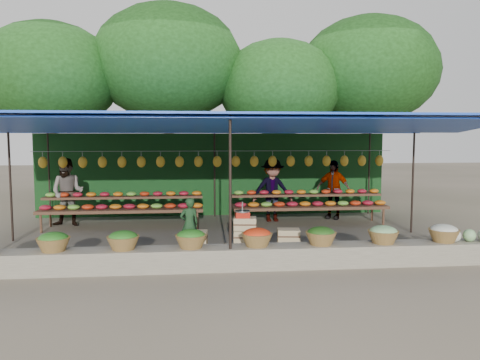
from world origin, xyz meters
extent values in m
plane|color=brown|center=(0.00, 0.00, 0.00)|extent=(60.00, 60.00, 0.00)
cube|color=#6A6455|center=(0.00, -2.75, 0.20)|extent=(10.60, 0.55, 0.40)
cylinder|color=black|center=(0.00, -2.90, 1.40)|extent=(0.05, 0.05, 2.80)
cylinder|color=black|center=(-4.80, 0.00, 1.40)|extent=(0.05, 0.05, 2.80)
cylinder|color=black|center=(4.80, 0.00, 1.40)|extent=(0.05, 0.05, 2.80)
cylinder|color=black|center=(-4.80, 2.90, 1.40)|extent=(0.05, 0.05, 2.80)
cylinder|color=black|center=(0.00, 2.90, 1.40)|extent=(0.05, 0.05, 2.80)
cylinder|color=black|center=(4.80, 2.90, 1.40)|extent=(0.05, 0.05, 2.80)
cube|color=blue|center=(0.00, 0.00, 2.80)|extent=(10.80, 6.60, 0.04)
cube|color=blue|center=(0.00, -2.00, 2.62)|extent=(10.80, 2.19, 0.26)
cube|color=blue|center=(0.00, 2.00, 2.62)|extent=(10.80, 2.19, 0.26)
cylinder|color=#9E9EA3|center=(0.00, 1.40, 2.02)|extent=(9.60, 0.01, 0.01)
ellipsoid|color=gold|center=(-4.50, 1.40, 1.74)|extent=(0.23, 0.17, 0.30)
ellipsoid|color=gold|center=(-4.00, 1.40, 1.74)|extent=(0.23, 0.17, 0.30)
ellipsoid|color=gold|center=(-3.50, 1.40, 1.74)|extent=(0.23, 0.17, 0.30)
ellipsoid|color=gold|center=(-3.00, 1.40, 1.74)|extent=(0.23, 0.17, 0.30)
ellipsoid|color=gold|center=(-2.50, 1.40, 1.74)|extent=(0.23, 0.17, 0.30)
ellipsoid|color=gold|center=(-2.00, 1.40, 1.74)|extent=(0.23, 0.17, 0.30)
ellipsoid|color=gold|center=(-1.50, 1.40, 1.74)|extent=(0.23, 0.17, 0.30)
ellipsoid|color=gold|center=(-1.00, 1.40, 1.74)|extent=(0.23, 0.17, 0.30)
ellipsoid|color=gold|center=(-0.50, 1.40, 1.74)|extent=(0.23, 0.17, 0.30)
ellipsoid|color=gold|center=(0.00, 1.40, 1.74)|extent=(0.23, 0.17, 0.30)
ellipsoid|color=gold|center=(0.50, 1.40, 1.74)|extent=(0.23, 0.17, 0.30)
ellipsoid|color=gold|center=(1.00, 1.40, 1.74)|extent=(0.23, 0.17, 0.30)
ellipsoid|color=gold|center=(1.50, 1.40, 1.74)|extent=(0.23, 0.17, 0.30)
ellipsoid|color=gold|center=(2.00, 1.40, 1.74)|extent=(0.23, 0.17, 0.30)
ellipsoid|color=gold|center=(2.50, 1.40, 1.74)|extent=(0.23, 0.17, 0.30)
ellipsoid|color=gold|center=(3.00, 1.40, 1.74)|extent=(0.23, 0.17, 0.30)
ellipsoid|color=gold|center=(3.50, 1.40, 1.74)|extent=(0.23, 0.17, 0.30)
ellipsoid|color=gold|center=(4.00, 1.40, 1.74)|extent=(0.23, 0.17, 0.30)
ellipsoid|color=gold|center=(4.50, 1.40, 1.74)|extent=(0.23, 0.17, 0.30)
ellipsoid|color=#2A6F1D|center=(-3.10, -2.75, 0.62)|extent=(0.52, 0.52, 0.23)
ellipsoid|color=#2A6F1D|center=(-1.90, -2.75, 0.62)|extent=(0.52, 0.52, 0.23)
ellipsoid|color=#2A6F1D|center=(-0.70, -2.75, 0.62)|extent=(0.52, 0.52, 0.23)
ellipsoid|color=red|center=(0.50, -2.75, 0.62)|extent=(0.52, 0.52, 0.23)
ellipsoid|color=#245115|center=(1.70, -2.75, 0.62)|extent=(0.52, 0.52, 0.23)
ellipsoid|color=#81B772|center=(2.90, -2.75, 0.62)|extent=(0.52, 0.52, 0.23)
ellipsoid|color=beige|center=(4.10, -2.75, 0.62)|extent=(0.52, 0.52, 0.23)
cube|color=#194619|center=(0.00, 3.15, 1.25)|extent=(10.60, 0.06, 2.50)
cylinder|color=#3A2B15|center=(-5.50, 5.80, 1.98)|extent=(0.36, 0.36, 3.97)
ellipsoid|color=#14350E|center=(-5.50, 5.80, 4.46)|extent=(4.77, 4.77, 3.69)
cylinder|color=#3A2B15|center=(-1.50, 6.20, 2.24)|extent=(0.36, 0.36, 4.48)
ellipsoid|color=#14350E|center=(-1.50, 6.20, 5.04)|extent=(5.39, 5.39, 4.17)
cylinder|color=#3A2B15|center=(2.50, 5.90, 1.86)|extent=(0.36, 0.36, 3.71)
ellipsoid|color=#14350E|center=(2.50, 5.90, 4.18)|extent=(4.47, 4.47, 3.45)
cylinder|color=#3A2B15|center=(6.00, 6.30, 2.18)|extent=(0.36, 0.36, 4.35)
ellipsoid|color=#14350E|center=(6.00, 6.30, 4.90)|extent=(5.24, 5.24, 4.05)
cube|color=#4A2F1D|center=(-2.50, 1.30, 0.50)|extent=(4.20, 0.95, 0.08)
cube|color=#4A2F1D|center=(-2.50, 1.60, 0.78)|extent=(4.20, 0.35, 0.06)
cylinder|color=#4A2F1D|center=(-4.45, 0.90, 0.25)|extent=(0.06, 0.06, 0.50)
cylinder|color=#4A2F1D|center=(-0.55, 0.90, 0.25)|extent=(0.06, 0.06, 0.50)
cylinder|color=#4A2F1D|center=(-4.45, 1.70, 0.25)|extent=(0.06, 0.06, 0.50)
cylinder|color=#4A2F1D|center=(-0.55, 1.70, 0.25)|extent=(0.06, 0.06, 0.50)
ellipsoid|color=#A51729|center=(-4.40, 1.15, 0.60)|extent=(0.31, 0.26, 0.13)
ellipsoid|color=#6FB738|center=(-4.40, 1.60, 0.87)|extent=(0.26, 0.22, 0.12)
ellipsoid|color=orange|center=(-4.05, 1.15, 0.60)|extent=(0.31, 0.26, 0.13)
ellipsoid|color=red|center=(-4.05, 1.60, 0.87)|extent=(0.26, 0.22, 0.12)
ellipsoid|color=#6FB738|center=(-3.70, 1.15, 0.60)|extent=(0.31, 0.26, 0.13)
ellipsoid|color=#A51729|center=(-3.70, 1.60, 0.87)|extent=(0.26, 0.22, 0.12)
ellipsoid|color=red|center=(-3.35, 1.15, 0.60)|extent=(0.31, 0.26, 0.13)
ellipsoid|color=orange|center=(-3.35, 1.60, 0.87)|extent=(0.26, 0.22, 0.12)
ellipsoid|color=#A51729|center=(-3.00, 1.15, 0.60)|extent=(0.31, 0.26, 0.13)
ellipsoid|color=#A51729|center=(-3.00, 1.60, 0.87)|extent=(0.26, 0.22, 0.12)
ellipsoid|color=orange|center=(-2.65, 1.15, 0.60)|extent=(0.31, 0.26, 0.13)
ellipsoid|color=orange|center=(-2.65, 1.60, 0.87)|extent=(0.26, 0.22, 0.12)
ellipsoid|color=#A51729|center=(-2.30, 1.15, 0.60)|extent=(0.31, 0.26, 0.13)
ellipsoid|color=#6FB738|center=(-2.30, 1.60, 0.87)|extent=(0.26, 0.22, 0.12)
ellipsoid|color=orange|center=(-1.95, 1.15, 0.60)|extent=(0.31, 0.26, 0.13)
ellipsoid|color=red|center=(-1.95, 1.60, 0.87)|extent=(0.26, 0.22, 0.12)
ellipsoid|color=#6FB738|center=(-1.60, 1.15, 0.60)|extent=(0.31, 0.26, 0.13)
ellipsoid|color=#A51729|center=(-1.60, 1.60, 0.87)|extent=(0.26, 0.22, 0.12)
ellipsoid|color=red|center=(-1.25, 1.15, 0.60)|extent=(0.31, 0.26, 0.13)
ellipsoid|color=orange|center=(-1.25, 1.60, 0.87)|extent=(0.26, 0.22, 0.12)
ellipsoid|color=#A51729|center=(-0.90, 1.15, 0.60)|extent=(0.31, 0.26, 0.13)
ellipsoid|color=#A51729|center=(-0.90, 1.60, 0.87)|extent=(0.26, 0.22, 0.12)
ellipsoid|color=orange|center=(-0.55, 1.15, 0.60)|extent=(0.31, 0.26, 0.13)
ellipsoid|color=orange|center=(-0.55, 1.60, 0.87)|extent=(0.26, 0.22, 0.12)
cube|color=#4A2F1D|center=(2.50, 1.30, 0.50)|extent=(4.20, 0.95, 0.08)
cube|color=#4A2F1D|center=(2.50, 1.60, 0.78)|extent=(4.20, 0.35, 0.06)
cylinder|color=#4A2F1D|center=(0.55, 0.90, 0.25)|extent=(0.06, 0.06, 0.50)
cylinder|color=#4A2F1D|center=(4.45, 0.90, 0.25)|extent=(0.06, 0.06, 0.50)
cylinder|color=#4A2F1D|center=(0.55, 1.70, 0.25)|extent=(0.06, 0.06, 0.50)
cylinder|color=#4A2F1D|center=(4.45, 1.70, 0.25)|extent=(0.06, 0.06, 0.50)
ellipsoid|color=#A51729|center=(0.60, 1.15, 0.60)|extent=(0.31, 0.26, 0.13)
ellipsoid|color=#6FB738|center=(0.60, 1.60, 0.87)|extent=(0.26, 0.22, 0.12)
ellipsoid|color=orange|center=(0.95, 1.15, 0.60)|extent=(0.31, 0.26, 0.13)
ellipsoid|color=red|center=(0.95, 1.60, 0.87)|extent=(0.26, 0.22, 0.12)
ellipsoid|color=#6FB738|center=(1.30, 1.15, 0.60)|extent=(0.31, 0.26, 0.13)
ellipsoid|color=#A51729|center=(1.30, 1.60, 0.87)|extent=(0.26, 0.22, 0.12)
ellipsoid|color=red|center=(1.65, 1.15, 0.60)|extent=(0.31, 0.26, 0.13)
ellipsoid|color=orange|center=(1.65, 1.60, 0.87)|extent=(0.26, 0.22, 0.12)
ellipsoid|color=#A51729|center=(2.00, 1.15, 0.60)|extent=(0.31, 0.26, 0.13)
ellipsoid|color=#A51729|center=(2.00, 1.60, 0.87)|extent=(0.26, 0.22, 0.12)
ellipsoid|color=orange|center=(2.35, 1.15, 0.60)|extent=(0.31, 0.26, 0.13)
ellipsoid|color=orange|center=(2.35, 1.60, 0.87)|extent=(0.26, 0.22, 0.12)
ellipsoid|color=#A51729|center=(2.70, 1.15, 0.60)|extent=(0.31, 0.26, 0.13)
ellipsoid|color=#6FB738|center=(2.70, 1.60, 0.87)|extent=(0.26, 0.22, 0.12)
ellipsoid|color=orange|center=(3.05, 1.15, 0.60)|extent=(0.31, 0.26, 0.13)
ellipsoid|color=red|center=(3.05, 1.60, 0.87)|extent=(0.26, 0.22, 0.12)
ellipsoid|color=#6FB738|center=(3.40, 1.15, 0.60)|extent=(0.31, 0.26, 0.13)
ellipsoid|color=#A51729|center=(3.40, 1.60, 0.87)|extent=(0.26, 0.22, 0.12)
ellipsoid|color=red|center=(3.75, 1.15, 0.60)|extent=(0.31, 0.26, 0.13)
ellipsoid|color=orange|center=(3.75, 1.60, 0.87)|extent=(0.26, 0.22, 0.12)
ellipsoid|color=#A51729|center=(4.10, 1.15, 0.60)|extent=(0.31, 0.26, 0.13)
ellipsoid|color=#A51729|center=(4.10, 1.60, 0.87)|extent=(0.26, 0.22, 0.12)
ellipsoid|color=orange|center=(4.45, 1.15, 0.60)|extent=(0.31, 0.26, 0.13)
ellipsoid|color=orange|center=(4.45, 1.60, 0.87)|extent=(0.26, 0.22, 0.12)
cube|color=tan|center=(-0.61, -1.79, 0.12)|extent=(0.49, 0.40, 0.25)
cube|color=tan|center=(-0.61, -1.79, 0.39)|extent=(0.49, 0.40, 0.25)
cube|color=tan|center=(0.39, -1.79, 0.12)|extent=(0.49, 0.40, 0.25)
cube|color=tan|center=(0.39, -1.79, 0.39)|extent=(0.49, 0.40, 0.25)
cube|color=tan|center=(0.39, -1.79, 0.65)|extent=(0.49, 0.40, 0.25)
cube|color=tan|center=(1.29, -1.79, 0.12)|extent=(0.49, 0.40, 0.25)
cube|color=tan|center=(1.29, -1.79, 0.39)|extent=(0.49, 0.40, 0.25)
cube|color=#B21B0E|center=(0.34, -1.79, 0.83)|extent=(0.29, 0.25, 0.11)
cylinder|color=#9E9EA3|center=(0.34, -1.79, 0.90)|extent=(0.30, 0.30, 0.03)
cylinder|color=#9E9EA3|center=(0.34, -1.79, 0.99)|extent=(0.03, 0.03, 0.21)
imported|color=#1C3E1E|center=(-0.74, -1.28, 0.56)|extent=(0.46, 0.36, 1.12)
imported|color=slate|center=(-4.00, 1.77, 0.91)|extent=(0.99, 0.83, 1.83)
imported|color=slate|center=(1.59, 1.93, 0.89)|extent=(1.19, 0.73, 1.78)
imported|color=slate|center=(3.43, 2.15, 0.86)|extent=(1.06, 0.93, 1.72)
camera|label=1|loc=(-0.66, -11.08, 2.40)|focal=35.00mm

